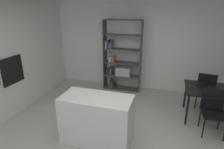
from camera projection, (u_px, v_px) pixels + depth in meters
ground_plane at (112, 147)px, 3.49m from camera, size 8.91×8.91×0.00m
back_partition at (141, 46)px, 5.69m from camera, size 6.49×0.06×2.68m
built_in_oven at (12, 70)px, 4.27m from camera, size 0.06×0.58×0.61m
kitchen_island at (97, 119)px, 3.56m from camera, size 1.30×0.64×0.90m
open_bookshelf at (120, 61)px, 5.74m from camera, size 1.12×0.34×2.11m
dining_table at (210, 92)px, 4.16m from camera, size 1.05×0.92×0.74m
dining_chair_near at (213, 108)px, 3.78m from camera, size 0.46×0.48×0.91m
dining_chair_far at (206, 88)px, 4.64m from camera, size 0.47×0.50×0.96m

